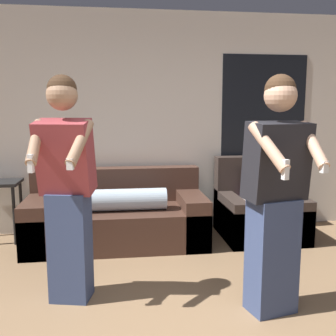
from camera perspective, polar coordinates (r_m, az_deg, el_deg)
wall_back at (r=4.94m, az=-0.62°, el=6.59°), size 6.80×0.07×2.70m
couch at (r=4.58m, az=-7.41°, el=-7.09°), size 1.99×0.93×0.82m
armchair at (r=4.89m, az=13.06°, el=-6.09°), size 0.92×0.91×0.93m
person_left at (r=3.15m, az=-14.48°, el=-2.78°), size 0.48×0.56×1.78m
person_right at (r=2.99m, az=15.35°, el=-3.85°), size 0.52×0.55×1.77m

